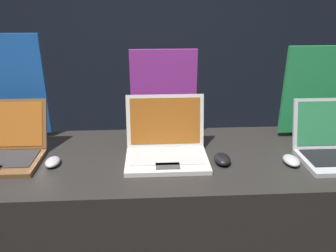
% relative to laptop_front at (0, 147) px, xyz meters
% --- Properties ---
extents(wall_back, '(8.00, 0.05, 2.80)m').
position_rel_laptop_front_xyz_m(wall_back, '(0.77, 1.87, 0.48)').
color(wall_back, black).
rests_on(wall_back, ground_plane).
extents(display_counter, '(1.98, 0.67, 0.86)m').
position_rel_laptop_front_xyz_m(display_counter, '(0.77, -0.02, -0.49)').
color(display_counter, '#282623').
rests_on(display_counter, ground_plane).
extents(laptop_front, '(0.37, 0.34, 0.24)m').
position_rel_laptop_front_xyz_m(laptop_front, '(0.00, 0.00, 0.00)').
color(laptop_front, brown).
rests_on(laptop_front, display_counter).
extents(mouse_front, '(0.06, 0.10, 0.03)m').
position_rel_laptop_front_xyz_m(mouse_front, '(0.25, -0.07, -0.04)').
color(mouse_front, '#B2B2B7').
rests_on(mouse_front, display_counter).
extents(promo_stand_front, '(0.32, 0.07, 0.53)m').
position_rel_laptop_front_xyz_m(promo_stand_front, '(-0.00, 0.25, 0.20)').
color(promo_stand_front, black).
rests_on(promo_stand_front, display_counter).
extents(laptop_middle, '(0.36, 0.31, 0.26)m').
position_rel_laptop_front_xyz_m(laptop_middle, '(0.75, -0.02, 0.00)').
color(laptop_middle, silver).
rests_on(laptop_middle, display_counter).
extents(mouse_middle, '(0.07, 0.10, 0.04)m').
position_rel_laptop_front_xyz_m(mouse_middle, '(0.99, -0.10, -0.04)').
color(mouse_middle, black).
rests_on(mouse_middle, display_counter).
extents(promo_stand_middle, '(0.33, 0.07, 0.45)m').
position_rel_laptop_front_xyz_m(promo_stand_middle, '(0.75, 0.23, 0.16)').
color(promo_stand_middle, black).
rests_on(promo_stand_middle, display_counter).
extents(mouse_back, '(0.07, 0.10, 0.03)m').
position_rel_laptop_front_xyz_m(mouse_back, '(1.29, -0.12, -0.04)').
color(mouse_back, '#B2B2B7').
rests_on(mouse_back, display_counter).
extents(promo_stand_back, '(0.35, 0.07, 0.47)m').
position_rel_laptop_front_xyz_m(promo_stand_back, '(1.52, 0.18, 0.17)').
color(promo_stand_back, black).
rests_on(promo_stand_back, display_counter).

